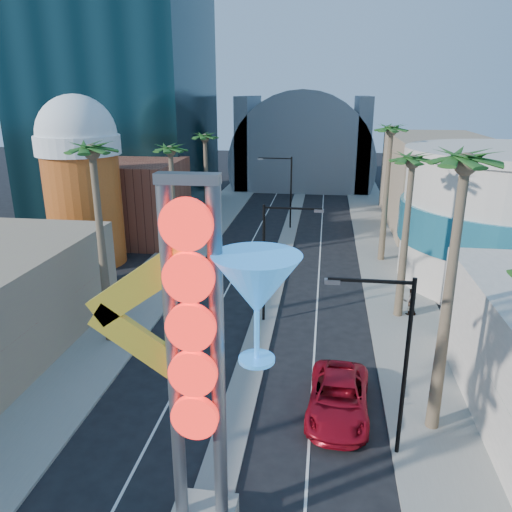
# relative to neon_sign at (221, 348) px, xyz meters

# --- Properties ---
(sidewalk_west) EXTENTS (5.00, 100.00, 0.15)m
(sidewalk_west) POSITION_rel_neon_sign_xyz_m (-10.32, 32.04, -7.23)
(sidewalk_west) COLOR gray
(sidewalk_west) RESTS_ON ground
(sidewalk_east) EXTENTS (5.00, 100.00, 0.15)m
(sidewalk_east) POSITION_rel_neon_sign_xyz_m (8.68, 32.04, -7.23)
(sidewalk_east) COLOR gray
(sidewalk_east) RESTS_ON ground
(median) EXTENTS (1.60, 84.00, 0.15)m
(median) POSITION_rel_neon_sign_xyz_m (-0.82, 35.04, -7.23)
(median) COLOR gray
(median) RESTS_ON ground
(brick_filler_west) EXTENTS (10.00, 10.00, 8.00)m
(brick_filler_west) POSITION_rel_neon_sign_xyz_m (-16.82, 35.04, -3.31)
(brick_filler_west) COLOR brown
(brick_filler_west) RESTS_ON ground
(filler_east) EXTENTS (10.00, 20.00, 10.00)m
(filler_east) POSITION_rel_neon_sign_xyz_m (15.18, 45.04, -2.31)
(filler_east) COLOR tan
(filler_east) RESTS_ON ground
(beer_mug) EXTENTS (7.00, 7.00, 14.50)m
(beer_mug) POSITION_rel_neon_sign_xyz_m (-17.82, 27.04, 0.54)
(beer_mug) COLOR #B54A18
(beer_mug) RESTS_ON ground
(turquoise_building) EXTENTS (16.60, 16.60, 10.60)m
(turquoise_building) POSITION_rel_neon_sign_xyz_m (17.18, 27.04, -2.06)
(turquoise_building) COLOR beige
(turquoise_building) RESTS_ON ground
(canopy) EXTENTS (22.00, 16.00, 22.00)m
(canopy) POSITION_rel_neon_sign_xyz_m (-0.82, 69.04, -3.00)
(canopy) COLOR slate
(canopy) RESTS_ON ground
(neon_sign) EXTENTS (6.53, 2.60, 12.55)m
(neon_sign) POSITION_rel_neon_sign_xyz_m (0.00, 0.00, 0.00)
(neon_sign) COLOR gray
(neon_sign) RESTS_ON ground
(streetlight_0) EXTENTS (3.79, 0.25, 8.00)m
(streetlight_0) POSITION_rel_neon_sign_xyz_m (-0.27, 17.04, -2.43)
(streetlight_0) COLOR black
(streetlight_0) RESTS_ON ground
(streetlight_1) EXTENTS (3.79, 0.25, 8.00)m
(streetlight_1) POSITION_rel_neon_sign_xyz_m (-1.36, 41.04, -2.43)
(streetlight_1) COLOR black
(streetlight_1) RESTS_ON ground
(streetlight_2) EXTENTS (3.45, 0.25, 8.00)m
(streetlight_2) POSITION_rel_neon_sign_xyz_m (5.91, 5.04, -2.47)
(streetlight_2) COLOR black
(streetlight_2) RESTS_ON ground
(palm_1) EXTENTS (2.40, 2.40, 12.70)m
(palm_1) POSITION_rel_neon_sign_xyz_m (-9.82, 13.04, 3.52)
(palm_1) COLOR brown
(palm_1) RESTS_ON ground
(palm_2) EXTENTS (2.40, 2.40, 11.20)m
(palm_2) POSITION_rel_neon_sign_xyz_m (-9.82, 27.04, 2.17)
(palm_2) COLOR brown
(palm_2) RESTS_ON ground
(palm_3) EXTENTS (2.40, 2.40, 11.20)m
(palm_3) POSITION_rel_neon_sign_xyz_m (-9.82, 39.04, 2.17)
(palm_3) COLOR brown
(palm_3) RESTS_ON ground
(palm_5) EXTENTS (2.40, 2.40, 13.20)m
(palm_5) POSITION_rel_neon_sign_xyz_m (8.18, 7.04, 3.96)
(palm_5) COLOR brown
(palm_5) RESTS_ON ground
(palm_6) EXTENTS (2.40, 2.40, 11.70)m
(palm_6) POSITION_rel_neon_sign_xyz_m (8.18, 19.04, 2.62)
(palm_6) COLOR brown
(palm_6) RESTS_ON ground
(palm_7) EXTENTS (2.40, 2.40, 12.70)m
(palm_7) POSITION_rel_neon_sign_xyz_m (8.18, 31.04, 3.52)
(palm_7) COLOR brown
(palm_7) RESTS_ON ground
(red_pickup) EXTENTS (3.15, 6.26, 1.70)m
(red_pickup) POSITION_rel_neon_sign_xyz_m (3.95, 7.57, -6.46)
(red_pickup) COLOR #AB0D1D
(red_pickup) RESTS_ON ground
(pedestrian_b) EXTENTS (0.94, 0.74, 1.89)m
(pedestrian_b) POSITION_rel_neon_sign_xyz_m (8.97, 19.24, -6.21)
(pedestrian_b) COLOR gray
(pedestrian_b) RESTS_ON sidewalk_east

